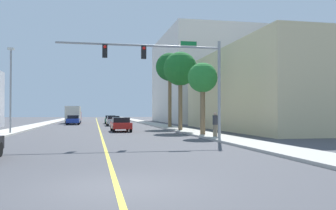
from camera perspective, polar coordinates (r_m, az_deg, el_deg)
The scene contains 17 objects.
ground at distance 51.47m, azimuth -10.99°, elevation -3.30°, with size 192.00×192.00×0.00m, color #47474C.
sidewalk_left at distance 52.08m, azimuth -20.51°, elevation -3.14°, with size 2.59×168.00×0.15m, color beige.
sidewalk_right at distance 52.27m, azimuth -1.51°, elevation -3.20°, with size 2.59×168.00×0.15m, color #B2ADA3.
lane_marking_center at distance 51.47m, azimuth -10.99°, elevation -3.29°, with size 0.16×144.00×0.01m, color yellow.
building_right_near at distance 40.89m, azimuth 14.85°, elevation 2.24°, with size 10.35×25.33×8.69m, color beige.
building_right_far at distance 71.80m, azimuth 5.35°, elevation 4.05°, with size 15.71×26.38×16.89m, color silver.
traffic_signal_mast at distance 23.80m, azimuth 0.63°, elevation 6.24°, with size 10.77×0.36×6.63m.
street_lamp at distance 34.49m, azimuth -23.72°, elevation 2.89°, with size 0.56×0.28×7.50m.
palm_near at distance 29.48m, azimuth 5.51°, elevation 4.12°, with size 2.43×2.43×5.85m.
palm_mid at distance 37.01m, azimuth 1.95°, elevation 5.65°, with size 3.47×3.47×8.00m.
palm_far at distance 44.68m, azimuth 0.29°, elevation 5.92°, with size 3.49×3.49×9.17m.
car_red at distance 36.38m, azimuth -7.49°, elevation -3.06°, with size 1.94×4.06×1.42m.
car_silver at distance 51.72m, azimuth -8.69°, elevation -2.47°, with size 1.93×4.05×1.42m.
car_green at distance 61.44m, azimuth -9.15°, elevation -2.26°, with size 1.92×4.57×1.41m.
car_blue at distance 57.71m, azimuth -14.78°, elevation -2.29°, with size 1.96×4.59×1.47m.
delivery_truck at distance 65.61m, azimuth -14.79°, elevation -1.41°, with size 2.45×8.08×2.99m.
pedestrian at distance 26.90m, azimuth 7.50°, elevation -3.05°, with size 0.38×0.38×1.80m.
Camera 1 is at (-0.58, -9.43, 1.95)m, focal length 38.39 mm.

